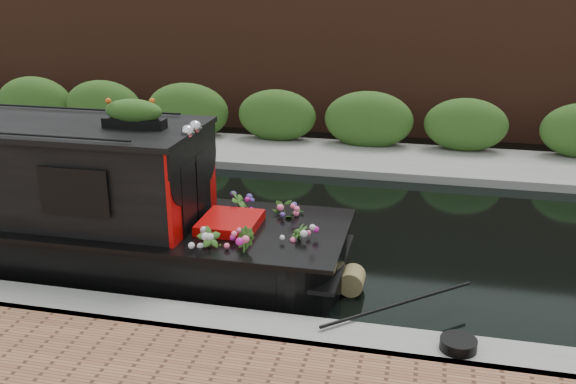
# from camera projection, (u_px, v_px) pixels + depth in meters

# --- Properties ---
(ground) EXTENTS (80.00, 80.00, 0.00)m
(ground) POSITION_uv_depth(u_px,v_px,m) (205.00, 224.00, 10.73)
(ground) COLOR black
(ground) RESTS_ON ground
(near_bank_coping) EXTENTS (40.00, 0.60, 0.50)m
(near_bank_coping) POSITION_uv_depth(u_px,v_px,m) (111.00, 324.00, 7.69)
(near_bank_coping) COLOR gray
(near_bank_coping) RESTS_ON ground
(far_bank_path) EXTENTS (40.00, 2.40, 0.34)m
(far_bank_path) POSITION_uv_depth(u_px,v_px,m) (268.00, 156.00, 14.59)
(far_bank_path) COLOR gray
(far_bank_path) RESTS_ON ground
(far_hedge) EXTENTS (40.00, 1.10, 2.80)m
(far_hedge) POSITION_uv_depth(u_px,v_px,m) (278.00, 146.00, 15.42)
(far_hedge) COLOR #2E551C
(far_hedge) RESTS_ON ground
(far_brick_wall) EXTENTS (40.00, 1.00, 8.00)m
(far_brick_wall) POSITION_uv_depth(u_px,v_px,m) (296.00, 126.00, 17.35)
(far_brick_wall) COLOR #4A2619
(far_brick_wall) RESTS_ON ground
(rope_fender) EXTENTS (0.33, 0.36, 0.33)m
(rope_fender) POSITION_uv_depth(u_px,v_px,m) (352.00, 280.00, 8.42)
(rope_fender) COLOR olive
(rope_fender) RESTS_ON ground
(coiled_mooring_rope) EXTENTS (0.39, 0.39, 0.12)m
(coiled_mooring_rope) POSITION_uv_depth(u_px,v_px,m) (458.00, 344.00, 6.72)
(coiled_mooring_rope) COLOR black
(coiled_mooring_rope) RESTS_ON near_bank_coping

